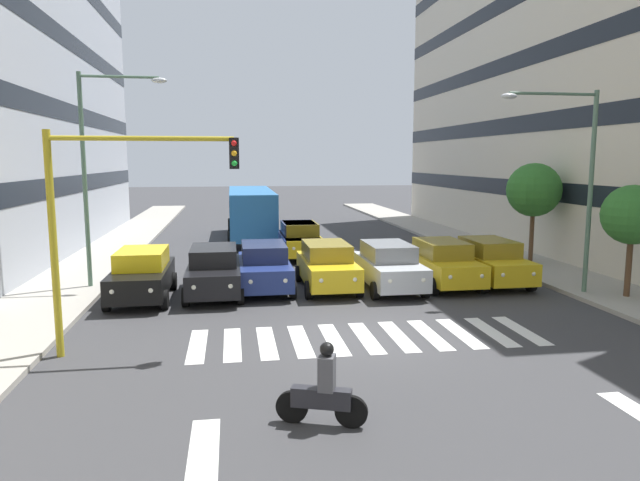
# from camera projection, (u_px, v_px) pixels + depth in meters

# --- Properties ---
(ground_plane) EXTENTS (180.00, 180.00, 0.00)m
(ground_plane) POSITION_uv_depth(u_px,v_px,m) (366.00, 338.00, 15.60)
(ground_plane) COLOR #38383A
(building_left_block_0) EXTENTS (8.99, 29.64, 19.80)m
(building_left_block_0) POSITION_uv_depth(u_px,v_px,m) (570.00, 70.00, 32.95)
(building_left_block_0) COLOR beige
(building_left_block_0) RESTS_ON ground_plane
(crosswalk_markings) EXTENTS (9.45, 2.80, 0.01)m
(crosswalk_markings) POSITION_uv_depth(u_px,v_px,m) (366.00, 337.00, 15.60)
(crosswalk_markings) COLOR silver
(crosswalk_markings) RESTS_ON ground_plane
(lane_arrow_1) EXTENTS (0.50, 2.20, 0.01)m
(lane_arrow_1) POSITION_uv_depth(u_px,v_px,m) (204.00, 449.00, 9.59)
(lane_arrow_1) COLOR silver
(lane_arrow_1) RESTS_ON ground_plane
(car_0) EXTENTS (2.02, 4.44, 1.72)m
(car_0) POSITION_uv_depth(u_px,v_px,m) (490.00, 261.00, 22.32)
(car_0) COLOR gold
(car_0) RESTS_ON ground_plane
(car_1) EXTENTS (2.02, 4.44, 1.72)m
(car_1) POSITION_uv_depth(u_px,v_px,m) (443.00, 263.00, 21.96)
(car_1) COLOR gold
(car_1) RESTS_ON ground_plane
(car_2) EXTENTS (2.02, 4.44, 1.72)m
(car_2) POSITION_uv_depth(u_px,v_px,m) (389.00, 266.00, 21.29)
(car_2) COLOR #B2B7BC
(car_2) RESTS_ON ground_plane
(car_3) EXTENTS (2.02, 4.44, 1.72)m
(car_3) POSITION_uv_depth(u_px,v_px,m) (327.00, 265.00, 21.39)
(car_3) COLOR gold
(car_3) RESTS_ON ground_plane
(car_4) EXTENTS (2.02, 4.44, 1.72)m
(car_4) POSITION_uv_depth(u_px,v_px,m) (264.00, 266.00, 21.20)
(car_4) COLOR navy
(car_4) RESTS_ON ground_plane
(car_5) EXTENTS (2.02, 4.44, 1.72)m
(car_5) POSITION_uv_depth(u_px,v_px,m) (214.00, 271.00, 20.37)
(car_5) COLOR black
(car_5) RESTS_ON ground_plane
(car_6) EXTENTS (2.02, 4.44, 1.72)m
(car_6) POSITION_uv_depth(u_px,v_px,m) (142.00, 274.00, 19.76)
(car_6) COLOR black
(car_6) RESTS_ON ground_plane
(car_row2_0) EXTENTS (2.02, 4.44, 1.72)m
(car_row2_0) POSITION_uv_depth(u_px,v_px,m) (299.00, 239.00, 28.36)
(car_row2_0) COLOR navy
(car_row2_0) RESTS_ON ground_plane
(car_row2_1) EXTENTS (2.02, 4.44, 1.72)m
(car_row2_1) POSITION_uv_depth(u_px,v_px,m) (300.00, 240.00, 28.29)
(car_row2_1) COLOR gold
(car_row2_1) RESTS_ON ground_plane
(bus_behind_traffic) EXTENTS (2.78, 10.50, 3.00)m
(bus_behind_traffic) POSITION_uv_depth(u_px,v_px,m) (251.00, 209.00, 34.44)
(bus_behind_traffic) COLOR #286BAD
(bus_behind_traffic) RESTS_ON ground_plane
(motorcycle_with_rider) EXTENTS (1.63, 0.67, 1.57)m
(motorcycle_with_rider) POSITION_uv_depth(u_px,v_px,m) (323.00, 391.00, 10.38)
(motorcycle_with_rider) COLOR black
(motorcycle_with_rider) RESTS_ON ground_plane
(traffic_light_gantry) EXTENTS (4.54, 0.36, 5.50)m
(traffic_light_gantry) POSITION_uv_depth(u_px,v_px,m) (108.00, 205.00, 13.79)
(traffic_light_gantry) COLOR #AD991E
(traffic_light_gantry) RESTS_ON ground_plane
(street_lamp_left) EXTENTS (3.52, 0.28, 6.98)m
(street_lamp_left) POSITION_uv_depth(u_px,v_px,m) (575.00, 168.00, 19.69)
(street_lamp_left) COLOR #4C6B56
(street_lamp_left) RESTS_ON sidewalk_left
(street_lamp_right) EXTENTS (3.11, 0.28, 7.73)m
(street_lamp_right) POSITION_uv_depth(u_px,v_px,m) (97.00, 158.00, 20.71)
(street_lamp_right) COLOR #4C6B56
(street_lamp_right) RESTS_ON sidewalk_right
(street_tree_0) EXTENTS (2.02, 2.02, 3.82)m
(street_tree_0) POSITION_uv_depth(u_px,v_px,m) (632.00, 215.00, 19.32)
(street_tree_0) COLOR #513823
(street_tree_0) RESTS_ON sidewalk_left
(street_tree_1) EXTENTS (2.43, 2.43, 4.50)m
(street_tree_1) POSITION_uv_depth(u_px,v_px,m) (534.00, 190.00, 26.04)
(street_tree_1) COLOR #513823
(street_tree_1) RESTS_ON sidewalk_left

